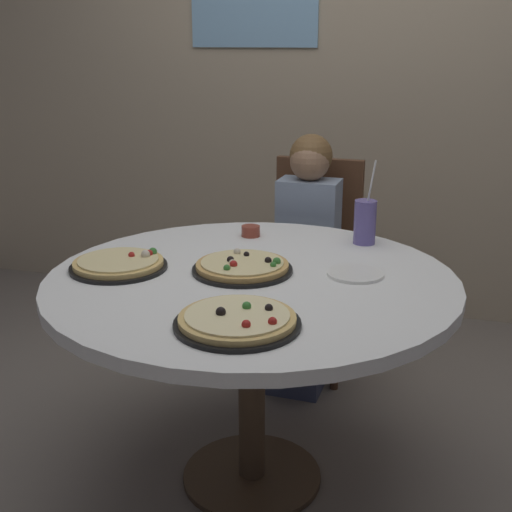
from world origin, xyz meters
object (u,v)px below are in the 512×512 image
at_px(chair_wooden, 313,253).
at_px(sauce_bowl, 251,231).
at_px(pizza_cheese, 237,320).
at_px(plate_small, 355,274).
at_px(diner_child, 303,275).
at_px(pizza_pepperoni, 119,264).
at_px(soda_cup, 365,222).
at_px(pizza_veggie, 242,267).
at_px(dining_table, 252,302).

relative_size(chair_wooden, sauce_bowl, 13.57).
height_order(pizza_cheese, plate_small, pizza_cheese).
distance_m(diner_child, plate_small, 0.80).
relative_size(pizza_cheese, pizza_pepperoni, 1.06).
bearing_deg(soda_cup, chair_wooden, 119.41).
relative_size(diner_child, pizza_veggie, 3.34).
height_order(pizza_cheese, soda_cup, soda_cup).
height_order(dining_table, soda_cup, soda_cup).
bearing_deg(chair_wooden, pizza_cheese, -86.86).
bearing_deg(dining_table, soda_cup, 57.23).
bearing_deg(diner_child, sauce_bowl, -109.75).
bearing_deg(pizza_veggie, sauce_bowl, 103.08).
bearing_deg(sauce_bowl, dining_table, -72.87).
bearing_deg(dining_table, pizza_cheese, -78.63).
height_order(pizza_cheese, sauce_bowl, pizza_cheese).
xyz_separation_m(chair_wooden, soda_cup, (0.29, -0.51, 0.30)).
distance_m(chair_wooden, pizza_pepperoni, 1.14).
relative_size(soda_cup, sauce_bowl, 4.39).
distance_m(sauce_bowl, plate_small, 0.55).
height_order(soda_cup, plate_small, soda_cup).
distance_m(chair_wooden, sauce_bowl, 0.61).
bearing_deg(plate_small, dining_table, -162.60).
height_order(chair_wooden, soda_cup, soda_cup).
bearing_deg(sauce_bowl, pizza_cheese, -75.56).
xyz_separation_m(dining_table, sauce_bowl, (-0.13, 0.43, 0.11)).
xyz_separation_m(diner_child, plate_small, (0.32, -0.69, 0.27)).
distance_m(diner_child, sauce_bowl, 0.48).
distance_m(pizza_veggie, pizza_cheese, 0.43).
bearing_deg(pizza_pepperoni, sauce_bowl, 58.13).
distance_m(dining_table, pizza_pepperoni, 0.45).
xyz_separation_m(dining_table, pizza_pepperoni, (-0.43, -0.06, 0.11)).
xyz_separation_m(diner_child, sauce_bowl, (-0.13, -0.36, 0.29)).
bearing_deg(pizza_cheese, soda_cup, 75.57).
height_order(dining_table, diner_child, diner_child).
bearing_deg(soda_cup, diner_child, 131.66).
distance_m(diner_child, pizza_veggie, 0.81).
height_order(dining_table, pizza_cheese, pizza_cheese).
distance_m(pizza_cheese, soda_cup, 0.87).
bearing_deg(sauce_bowl, plate_small, -36.44).
height_order(sauce_bowl, plate_small, sauce_bowl).
relative_size(dining_table, sauce_bowl, 18.58).
distance_m(chair_wooden, pizza_cheese, 1.37).
xyz_separation_m(pizza_veggie, plate_small, (0.35, 0.07, -0.01)).
bearing_deg(pizza_cheese, pizza_pepperoni, 147.22).
height_order(pizza_veggie, sauce_bowl, pizza_veggie).
relative_size(dining_table, plate_small, 7.23).
xyz_separation_m(chair_wooden, sauce_bowl, (-0.13, -0.54, 0.24)).
bearing_deg(dining_table, diner_child, 90.18).
xyz_separation_m(diner_child, pizza_cheese, (0.08, -1.17, 0.28)).
xyz_separation_m(chair_wooden, pizza_cheese, (0.07, -1.35, 0.24)).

